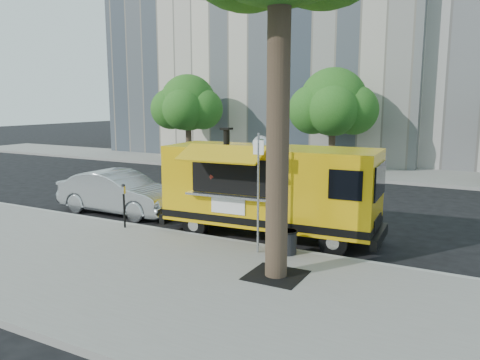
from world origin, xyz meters
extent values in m
plane|color=black|center=(0.00, 0.00, 0.00)|extent=(120.00, 120.00, 0.00)
cube|color=gray|center=(0.00, -4.00, 0.07)|extent=(60.00, 6.00, 0.15)
cube|color=#999993|center=(0.00, -0.93, 0.07)|extent=(60.00, 0.14, 0.16)
cube|color=gray|center=(0.00, 13.50, 0.07)|extent=(60.00, 5.00, 0.15)
cylinder|color=#33261C|center=(2.60, -2.80, 3.40)|extent=(0.48, 0.48, 6.50)
cube|color=black|center=(2.60, -2.80, 0.15)|extent=(1.20, 1.20, 0.02)
cylinder|color=#33261C|center=(-10.00, 12.30, 1.45)|extent=(0.36, 0.36, 2.60)
sphere|color=#1B4F15|center=(-10.00, 12.30, 3.79)|extent=(3.42, 3.42, 3.42)
cylinder|color=#33261C|center=(-1.00, 12.70, 1.45)|extent=(0.36, 0.36, 2.60)
sphere|color=#1B4F15|center=(-1.00, 12.70, 3.85)|extent=(3.60, 3.60, 3.60)
cylinder|color=silver|center=(1.55, -1.55, 1.65)|extent=(0.06, 0.06, 3.00)
cube|color=white|center=(1.55, -1.55, 2.80)|extent=(0.28, 0.02, 0.35)
cylinder|color=black|center=(-3.00, -1.35, 0.68)|extent=(0.06, 0.06, 1.05)
cube|color=silver|center=(-3.00, -1.35, 1.30)|extent=(0.10, 0.08, 0.22)
sphere|color=black|center=(-3.00, -1.35, 1.43)|extent=(0.11, 0.11, 0.11)
cube|color=#E2AD0B|center=(1.06, 0.23, 1.55)|extent=(6.11, 2.38, 2.17)
cube|color=black|center=(1.06, 0.23, 0.66)|extent=(6.13, 2.40, 0.20)
cube|color=black|center=(4.14, 0.41, 0.42)|extent=(0.29, 1.94, 0.28)
cube|color=black|center=(-2.01, 0.05, 0.42)|extent=(0.29, 1.94, 0.28)
cube|color=black|center=(4.08, 0.41, 1.89)|extent=(0.15, 1.62, 0.88)
cylinder|color=black|center=(3.19, -0.50, 0.37)|extent=(0.75, 0.30, 0.74)
cylinder|color=black|center=(3.09, 1.20, 0.37)|extent=(0.75, 0.30, 0.74)
cylinder|color=black|center=(-0.87, -0.74, 0.37)|extent=(0.75, 0.30, 0.74)
cylinder|color=black|center=(-0.97, 0.96, 0.37)|extent=(0.75, 0.30, 0.74)
cube|color=black|center=(0.29, -0.77, 1.89)|extent=(2.22, 0.31, 0.97)
cube|color=silver|center=(0.30, -0.93, 1.37)|extent=(2.43, 0.49, 0.06)
cube|color=#E2AD0B|center=(0.32, -1.26, 2.55)|extent=(2.36, 1.01, 0.39)
cube|color=white|center=(0.30, -0.85, 1.08)|extent=(1.02, 0.10, 0.46)
cylinder|color=black|center=(-0.32, 0.15, 2.86)|extent=(0.18, 0.18, 0.51)
sphere|color=silver|center=(0.68, 0.39, 2.68)|extent=(0.52, 0.52, 0.52)
sphere|color=maroon|center=(-0.23, -0.51, 1.84)|extent=(0.78, 0.78, 0.78)
cylinder|color=#FF590C|center=(-0.22, -0.74, 1.71)|extent=(0.32, 0.13, 0.31)
imported|color=#A0A2A6|center=(-4.80, 0.41, 0.75)|extent=(4.56, 1.61, 1.50)
cylinder|color=black|center=(2.25, -1.30, 0.45)|extent=(0.46, 0.46, 0.59)
cylinder|color=black|center=(2.25, -1.30, 0.72)|extent=(0.50, 0.50, 0.04)
cylinder|color=black|center=(1.95, -1.39, 0.41)|extent=(0.41, 0.41, 0.53)
cylinder|color=black|center=(1.95, -1.39, 0.66)|extent=(0.44, 0.44, 0.04)
camera|label=1|loc=(6.49, -11.72, 3.92)|focal=35.00mm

